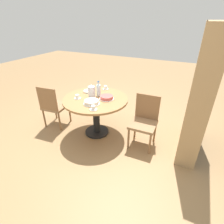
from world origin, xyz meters
TOP-DOWN VIEW (x-y plane):
  - ground_plane at (0.00, 0.00)m, footprint 14.00×14.00m
  - dining_table at (0.00, 0.00)m, footprint 1.14×1.14m
  - chair_a at (0.14, -0.87)m, footprint 0.46×0.46m
  - chair_b at (-0.08, 0.88)m, footprint 0.43×0.43m
  - bookshelf at (-0.28, 1.59)m, footprint 1.03×0.28m
  - coffee_pot at (-0.03, -0.09)m, footprint 0.12×0.12m
  - water_bottle at (-0.12, -0.00)m, footprint 0.07×0.07m
  - cake_main at (0.22, 0.06)m, footprint 0.27×0.27m
  - cake_second at (-0.05, 0.20)m, footprint 0.25×0.25m
  - cup_a at (-0.46, -0.04)m, footprint 0.12×0.12m
  - cup_b at (0.38, 0.19)m, footprint 0.12×0.12m
  - cup_c at (0.14, -0.28)m, footprint 0.12×0.12m
  - plate_stack at (-0.20, -0.26)m, footprint 0.19×0.19m

SIDE VIEW (x-z plane):
  - ground_plane at x=0.00m, z-range 0.00..0.00m
  - chair_a at x=0.14m, z-range 0.03..0.89m
  - chair_b at x=-0.08m, z-range 0.03..0.89m
  - dining_table at x=0.00m, z-range 0.22..0.94m
  - plate_stack at x=-0.20m, z-range 0.72..0.75m
  - cup_a at x=-0.46m, z-range 0.72..0.79m
  - cup_b at x=0.38m, z-range 0.72..0.79m
  - cup_c at x=0.14m, z-range 0.72..0.79m
  - cake_second at x=-0.05m, z-range 0.72..0.78m
  - cake_main at x=0.22m, z-range 0.72..0.78m
  - coffee_pot at x=-0.03m, z-range 0.71..0.94m
  - water_bottle at x=-0.12m, z-range 0.70..0.97m
  - bookshelf at x=-0.28m, z-range -0.02..1.91m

